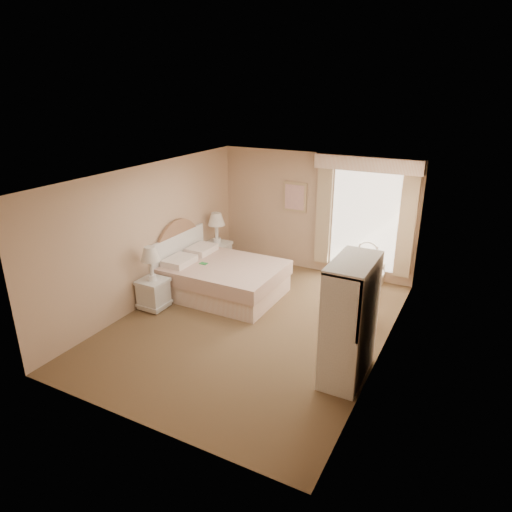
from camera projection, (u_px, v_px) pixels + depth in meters
The scene contains 9 objects.
room at pixel (253, 254), 7.21m from camera, with size 4.21×5.51×2.51m.
window at pixel (364, 216), 8.93m from camera, with size 2.05×0.22×2.51m.
framed_art at pixel (295, 197), 9.55m from camera, with size 0.52×0.04×0.62m.
bed at pixel (220, 277), 8.64m from camera, with size 2.12×1.64×1.45m.
nightstand_near at pixel (153, 286), 8.04m from camera, with size 0.47×0.47×1.15m.
nightstand_far at pixel (217, 248), 9.80m from camera, with size 0.51×0.51×1.23m.
round_table at pixel (364, 283), 8.06m from camera, with size 0.67×0.67×0.71m.
cafe_chair at pixel (365, 262), 8.79m from camera, with size 0.49×0.49×0.94m.
armoire at pixel (349, 330), 6.06m from camera, with size 0.51×1.02×1.70m.
Camera 1 is at (3.18, -5.97, 3.78)m, focal length 32.00 mm.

